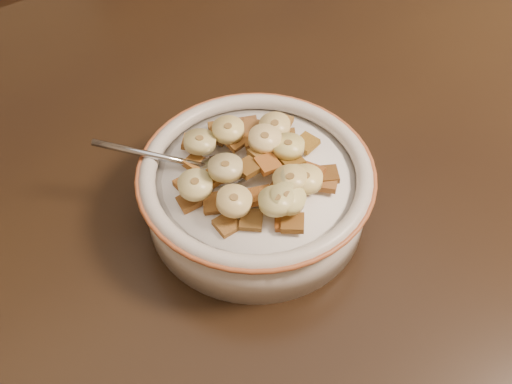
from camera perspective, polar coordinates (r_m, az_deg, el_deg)
floor at (r=1.37m, az=5.24°, el=-17.34°), size 4.00×4.50×0.10m
table at (r=0.73m, az=9.56°, el=7.83°), size 1.41×0.92×0.04m
chair at (r=1.29m, az=-2.58°, el=17.49°), size 0.58×0.58×1.05m
cereal_bowl at (r=0.56m, az=0.00°, el=-0.27°), size 0.22×0.22×0.05m
milk at (r=0.54m, az=0.00°, el=1.50°), size 0.18×0.18×0.00m
spoon at (r=0.54m, az=-3.61°, el=2.21°), size 0.06×0.06×0.01m
cereal_square_0 at (r=0.55m, az=-2.10°, el=5.22°), size 0.02×0.02×0.01m
cereal_square_1 at (r=0.53m, az=7.04°, el=0.89°), size 0.03×0.03×0.01m
cereal_square_2 at (r=0.55m, az=-6.01°, el=2.84°), size 0.03×0.03×0.01m
cereal_square_3 at (r=0.52m, az=-6.67°, el=-0.91°), size 0.02×0.02×0.01m
cereal_square_4 at (r=0.52m, az=-0.82°, el=2.46°), size 0.02×0.02×0.01m
cereal_square_5 at (r=0.58m, az=-0.86°, el=6.64°), size 0.03×0.03×0.01m
cereal_square_6 at (r=0.57m, az=-0.48°, el=6.42°), size 0.03×0.03×0.01m
cereal_square_7 at (r=0.52m, az=2.97°, el=1.44°), size 0.03×0.03×0.01m
cereal_square_8 at (r=0.52m, az=1.19°, el=2.82°), size 0.02×0.02×0.01m
cereal_square_9 at (r=0.52m, az=-4.42°, el=1.35°), size 0.02×0.02×0.01m
cereal_square_10 at (r=0.57m, az=-6.36°, el=4.93°), size 0.03×0.03×0.01m
cereal_square_11 at (r=0.50m, az=-2.91°, el=-3.26°), size 0.02×0.02×0.01m
cereal_square_12 at (r=0.55m, az=-0.14°, el=5.23°), size 0.03×0.03×0.01m
cereal_square_13 at (r=0.53m, az=0.57°, el=3.83°), size 0.02×0.02×0.01m
cereal_square_14 at (r=0.50m, az=3.04°, el=-2.84°), size 0.03×0.03×0.01m
cereal_square_15 at (r=0.53m, az=-4.48°, el=1.42°), size 0.02×0.02×0.01m
cereal_square_16 at (r=0.58m, az=-3.74°, el=6.27°), size 0.03×0.03×0.01m
cereal_square_17 at (r=0.57m, az=-3.79°, el=5.69°), size 0.03×0.03×0.01m
cereal_square_18 at (r=0.57m, az=5.05°, el=4.91°), size 0.02×0.02×0.01m
cereal_square_19 at (r=0.51m, az=0.40°, el=-0.36°), size 0.03×0.03×0.01m
cereal_square_20 at (r=0.50m, az=3.68°, el=-3.10°), size 0.03×0.03×0.01m
cereal_square_21 at (r=0.54m, az=7.15°, el=1.74°), size 0.03×0.03×0.01m
cereal_square_22 at (r=0.58m, az=2.57°, el=6.99°), size 0.03×0.03×0.01m
cereal_square_23 at (r=0.51m, az=-4.14°, el=-1.10°), size 0.03×0.03×0.01m
cereal_square_24 at (r=0.50m, az=-0.49°, el=-2.80°), size 0.03×0.03×0.01m
cereal_square_25 at (r=0.51m, az=2.30°, el=0.01°), size 0.03×0.03×0.01m
cereal_square_26 at (r=0.53m, az=-6.92°, el=0.82°), size 0.02×0.02×0.01m
cereal_square_27 at (r=0.52m, az=5.16°, el=0.95°), size 0.03×0.03×0.01m
cereal_square_28 at (r=0.57m, az=2.98°, el=5.40°), size 0.03×0.03×0.01m
cereal_square_29 at (r=0.53m, az=3.54°, el=3.11°), size 0.02×0.02×0.01m
cereal_square_30 at (r=0.53m, az=5.55°, el=1.88°), size 0.03×0.03×0.01m
banana_slice_0 at (r=0.56m, az=1.88°, el=6.58°), size 0.04×0.04×0.01m
banana_slice_1 at (r=0.49m, az=-2.21°, el=-0.89°), size 0.04×0.04×0.01m
banana_slice_2 at (r=0.49m, az=3.21°, el=-0.64°), size 0.04×0.04×0.01m
banana_slice_3 at (r=0.54m, az=0.88°, el=5.32°), size 0.04×0.04×0.01m
banana_slice_4 at (r=0.55m, az=-2.80°, el=6.25°), size 0.04×0.04×0.01m
banana_slice_5 at (r=0.51m, az=-6.09°, el=0.73°), size 0.04×0.04×0.01m
banana_slice_6 at (r=0.51m, az=3.42°, el=1.22°), size 0.04×0.04×0.01m
banana_slice_7 at (r=0.55m, az=-5.63°, el=5.04°), size 0.04×0.04×0.01m
banana_slice_8 at (r=0.51m, az=-3.08°, el=2.46°), size 0.04×0.04×0.01m
banana_slice_9 at (r=0.51m, az=4.14°, el=1.25°), size 0.04×0.04×0.01m
banana_slice_10 at (r=0.51m, az=4.96°, el=1.30°), size 0.04×0.04×0.01m
banana_slice_11 at (r=0.49m, az=2.04°, el=-0.89°), size 0.04×0.04×0.01m
banana_slice_12 at (r=0.53m, az=3.21°, el=4.60°), size 0.04×0.04×0.01m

